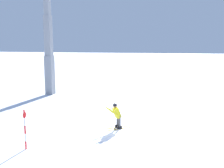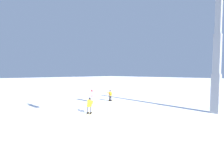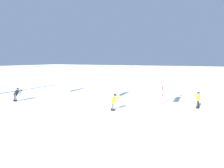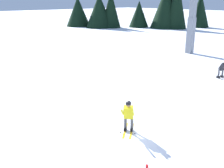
% 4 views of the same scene
% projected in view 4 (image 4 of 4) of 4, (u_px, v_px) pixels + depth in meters
% --- Properties ---
extents(ground_plane, '(260.00, 260.00, 0.00)m').
position_uv_depth(ground_plane, '(138.00, 136.00, 11.86)').
color(ground_plane, white).
extents(skier_carving_main, '(1.53, 1.36, 1.69)m').
position_uv_depth(skier_carving_main, '(128.00, 114.00, 11.91)').
color(skier_carving_main, yellow).
rests_on(skier_carving_main, ground_plane).
extents(lift_tower_far, '(0.67, 2.73, 12.22)m').
position_uv_depth(lift_tower_far, '(193.00, 5.00, 28.38)').
color(lift_tower_far, gray).
rests_on(lift_tower_far, ground_plane).
extents(skier_distant_uphill, '(1.05, 1.78, 1.62)m').
position_uv_depth(skier_distant_uphill, '(223.00, 68.00, 20.10)').
color(skier_distant_uphill, white).
rests_on(skier_distant_uphill, ground_plane).
extents(tree_line_ridge, '(22.69, 23.63, 9.49)m').
position_uv_depth(tree_line_ridge, '(139.00, 9.00, 55.41)').
color(tree_line_ridge, black).
rests_on(tree_line_ridge, ground_plane).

